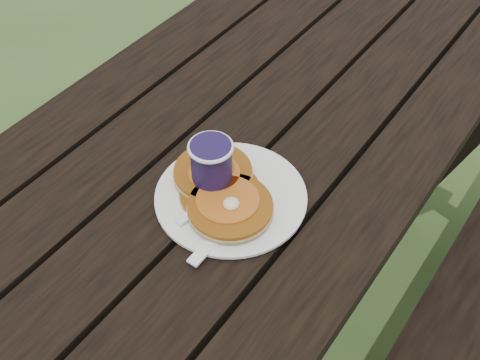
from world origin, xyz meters
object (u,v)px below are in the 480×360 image
Objects in this scene: picnic_table at (239,246)px; pancake_stack at (222,191)px; coffee_cup at (212,166)px; plate at (231,197)px.

pancake_stack is at bearing -63.40° from picnic_table.
pancake_stack is at bearing -18.31° from coffee_cup.
pancake_stack is at bearing -133.53° from plate.
coffee_cup reaches higher than picnic_table.
pancake_stack reaches higher than picnic_table.
picnic_table is 16.09× the size of coffee_cup.
coffee_cup is at bearing -176.45° from plate.
plate reaches higher than picnic_table.
plate is 0.03m from pancake_stack.
plate is at bearing 3.55° from coffee_cup.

